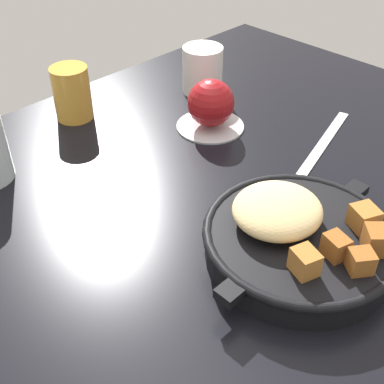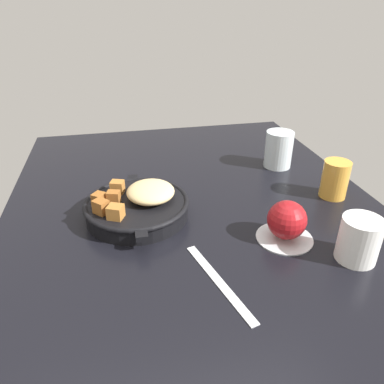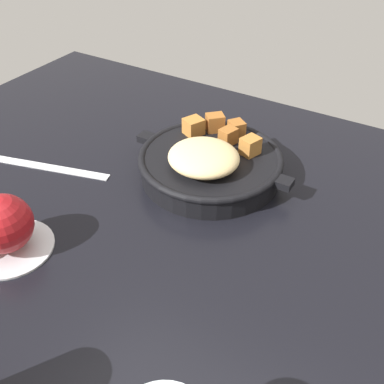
{
  "view_description": "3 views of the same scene",
  "coord_description": "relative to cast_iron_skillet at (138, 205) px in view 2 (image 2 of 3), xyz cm",
  "views": [
    {
      "loc": [
        -39.19,
        -35.4,
        43.63
      ],
      "look_at": [
        -3.66,
        0.36,
        4.42
      ],
      "focal_mm": 47.0,
      "sensor_mm": 36.0,
      "label": 1
    },
    {
      "loc": [
        71.2,
        -15.9,
        44.0
      ],
      "look_at": [
        -0.63,
        -0.82,
        4.12
      ],
      "focal_mm": 34.32,
      "sensor_mm": 36.0,
      "label": 2
    },
    {
      "loc": [
        -28.0,
        39.74,
        43.53
      ],
      "look_at": [
        -3.48,
        -1.04,
        6.48
      ],
      "focal_mm": 42.43,
      "sensor_mm": 36.0,
      "label": 3
    }
  ],
  "objects": [
    {
      "name": "ground_plane",
      "position": [
        -0.54,
        13.24,
        -4.04
      ],
      "size": [
        115.75,
        87.22,
        2.4
      ],
      "primitive_type": "cube",
      "color": "black"
    },
    {
      "name": "cast_iron_skillet",
      "position": [
        0.0,
        0.0,
        0.0
      ],
      "size": [
        27.52,
        23.21,
        7.35
      ],
      "color": "black",
      "rests_on": "ground_plane"
    },
    {
      "name": "saucer_plate",
      "position": [
        14.75,
        28.29,
        -2.54
      ],
      "size": [
        11.49,
        11.49,
        0.6
      ],
      "primitive_type": "cylinder",
      "color": "#B7BABF",
      "rests_on": "ground_plane"
    },
    {
      "name": "red_apple",
      "position": [
        14.75,
        28.29,
        1.68
      ],
      "size": [
        7.85,
        7.85,
        7.85
      ],
      "primitive_type": "sphere",
      "color": "maroon",
      "rests_on": "saucer_plate"
    },
    {
      "name": "butter_knife",
      "position": [
        24.32,
        11.82,
        -2.66
      ],
      "size": [
        21.43,
        7.23,
        0.36
      ],
      "primitive_type": "cube",
      "rotation": [
        0.0,
        0.0,
        0.26
      ],
      "color": "silver",
      "rests_on": "ground_plane"
    },
    {
      "name": "juice_glass_amber",
      "position": [
        0.47,
        47.26,
        1.75
      ],
      "size": [
        6.34,
        6.34,
        9.19
      ],
      "primitive_type": "cylinder",
      "color": "gold",
      "rests_on": "ground_plane"
    },
    {
      "name": "white_creamer_pitcher",
      "position": [
        23.37,
        38.55,
        1.48
      ],
      "size": [
        7.43,
        7.43,
        8.65
      ],
      "primitive_type": "cylinder",
      "color": "white",
      "rests_on": "ground_plane"
    },
    {
      "name": "water_glass_tall",
      "position": [
        -19.01,
        41.22,
        2.31
      ],
      "size": [
        7.71,
        7.71,
        10.3
      ],
      "primitive_type": "cylinder",
      "color": "silver",
      "rests_on": "ground_plane"
    }
  ]
}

